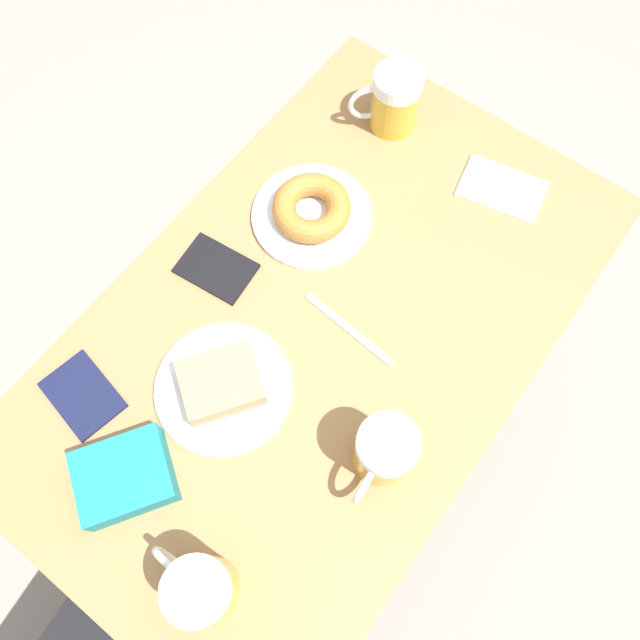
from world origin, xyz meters
The scene contains 12 objects.
ground_plane centered at (0.00, 0.00, 0.00)m, with size 8.00×8.00×0.00m, color gray.
table centered at (0.00, 0.00, 0.70)m, with size 0.66×1.10×0.77m.
plate_with_cake centered at (0.06, 0.18, 0.79)m, with size 0.22×0.22×0.05m.
plate_with_donut centered at (0.14, -0.16, 0.79)m, with size 0.22×0.22×0.05m.
beer_mug_left centered at (0.14, -0.41, 0.83)m, with size 0.11×0.11×0.12m.
beer_mug_center centered at (-0.21, 0.12, 0.83)m, with size 0.09×0.13×0.12m.
beer_mug_right centered at (-0.12, 0.42, 0.83)m, with size 0.13×0.09×0.12m.
napkin_folded centered at (-0.11, -0.41, 0.77)m, with size 0.17×0.13×0.00m.
fork centered at (-0.04, -0.02, 0.77)m, with size 0.19×0.03×0.00m.
passport_near_edge centered at (0.21, 0.03, 0.78)m, with size 0.14×0.10×0.01m.
passport_far_edge centered at (0.23, 0.32, 0.78)m, with size 0.14×0.11×0.01m.
blue_pouch centered at (0.08, 0.38, 0.80)m, with size 0.17×0.17×0.05m.
Camera 1 is at (-0.23, 0.30, 1.74)m, focal length 35.00 mm.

